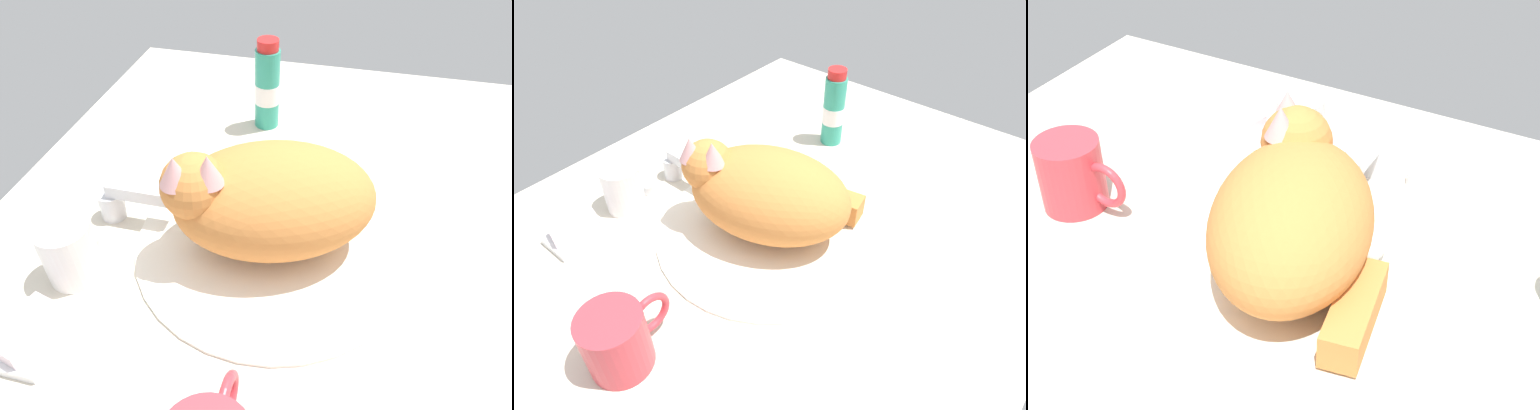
{
  "view_description": "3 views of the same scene",
  "coord_description": "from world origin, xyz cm",
  "views": [
    {
      "loc": [
        -42.2,
        -7.84,
        45.73
      ],
      "look_at": [
        2.29,
        2.86,
        4.26
      ],
      "focal_mm": 32.44,
      "sensor_mm": 36.0,
      "label": 1
    },
    {
      "loc": [
        -41.35,
        -34.19,
        52.28
      ],
      "look_at": [
        -1.78,
        -1.59,
        7.67
      ],
      "focal_mm": 32.0,
      "sensor_mm": 36.0,
      "label": 2
    },
    {
      "loc": [
        28.69,
        -53.98,
        56.35
      ],
      "look_at": [
        -2.83,
        3.5,
        6.62
      ],
      "focal_mm": 53.01,
      "sensor_mm": 36.0,
      "label": 3
    }
  ],
  "objects": [
    {
      "name": "cat",
      "position": [
        -0.11,
        0.84,
        8.0
      ],
      "size": [
        24.27,
        29.29,
        15.78
      ],
      "color": "#D17F3D",
      "rests_on": "sink_basin"
    },
    {
      "name": "coffee_mug",
      "position": [
        -29.38,
        -0.84,
        4.46
      ],
      "size": [
        12.11,
        7.91,
        8.93
      ],
      "color": "#C63842",
      "rests_on": "ground_plane"
    },
    {
      "name": "soap_bar",
      "position": [
        -20.83,
        22.84,
        2.29
      ],
      "size": [
        8.14,
        5.84,
        2.19
      ],
      "primitive_type": "cube",
      "rotation": [
        0.0,
        0.0,
        -0.24
      ],
      "color": "silver",
      "rests_on": "soap_dish"
    },
    {
      "name": "rinse_cup",
      "position": [
        -11.0,
        22.91,
        4.11
      ],
      "size": [
        6.54,
        6.54,
        8.23
      ],
      "color": "white",
      "rests_on": "ground_plane"
    },
    {
      "name": "sink_basin",
      "position": [
        0.0,
        0.0,
        0.49
      ],
      "size": [
        36.53,
        36.53,
        0.98
      ],
      "primitive_type": "cylinder",
      "color": "white",
      "rests_on": "ground_plane"
    },
    {
      "name": "soap_dish",
      "position": [
        -20.83,
        22.84,
        0.6
      ],
      "size": [
        9.0,
        6.4,
        1.2
      ],
      "primitive_type": "cube",
      "color": "white",
      "rests_on": "ground_plane"
    },
    {
      "name": "faucet",
      "position": [
        0.0,
        21.66,
        2.77
      ],
      "size": [
        14.36,
        11.29,
        6.14
      ],
      "color": "silver",
      "rests_on": "ground_plane"
    },
    {
      "name": "ground_plane",
      "position": [
        0.0,
        0.0,
        -1.5
      ],
      "size": [
        110.0,
        82.5,
        3.0
      ],
      "primitive_type": "cube",
      "color": "beige"
    }
  ]
}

